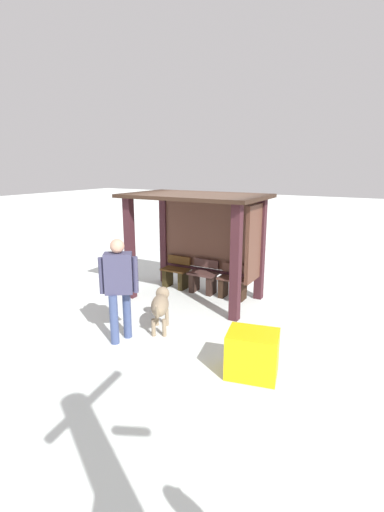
{
  "coord_description": "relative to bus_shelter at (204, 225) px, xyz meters",
  "views": [
    {
      "loc": [
        3.78,
        -6.76,
        2.88
      ],
      "look_at": [
        0.16,
        -0.41,
        1.07
      ],
      "focal_mm": 25.66,
      "sensor_mm": 36.0,
      "label": 1
    }
  ],
  "objects": [
    {
      "name": "ground_plane",
      "position": [
        -0.11,
        -0.21,
        -1.62
      ],
      "size": [
        60.0,
        60.0,
        0.0
      ],
      "primitive_type": "plane",
      "color": "white"
    },
    {
      "name": "bus_shelter",
      "position": [
        0.0,
        0.0,
        0.0
      ],
      "size": [
        2.95,
        1.81,
        2.3
      ],
      "color": "#3E1D24",
      "rests_on": "ground"
    },
    {
      "name": "bench_left_inside",
      "position": [
        -0.86,
        0.18,
        -1.31
      ],
      "size": [
        0.65,
        0.39,
        0.75
      ],
      "color": "#543415",
      "rests_on": "ground"
    },
    {
      "name": "bench_center_inside",
      "position": [
        -0.11,
        0.18,
        -1.3
      ],
      "size": [
        0.65,
        0.39,
        0.77
      ],
      "color": "#462C28",
      "rests_on": "ground"
    },
    {
      "name": "bench_right_inside",
      "position": [
        0.64,
        0.18,
        -1.31
      ],
      "size": [
        0.65,
        0.36,
        0.75
      ],
      "color": "#513128",
      "rests_on": "ground"
    },
    {
      "name": "person_walking",
      "position": [
        -0.18,
        -2.62,
        -0.59
      ],
      "size": [
        0.57,
        0.48,
        1.75
      ],
      "color": "#3F3E5C",
      "rests_on": "ground"
    },
    {
      "name": "dog",
      "position": [
        0.15,
        -1.93,
        -1.15
      ],
      "size": [
        0.63,
        0.94,
        0.68
      ],
      "color": "gray",
      "rests_on": "ground"
    },
    {
      "name": "grit_bin",
      "position": [
        2.11,
        -2.53,
        -1.3
      ],
      "size": [
        0.8,
        0.7,
        0.64
      ],
      "primitive_type": "cube",
      "rotation": [
        0.0,
        0.0,
        0.22
      ],
      "color": "yellow",
      "rests_on": "ground"
    }
  ]
}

